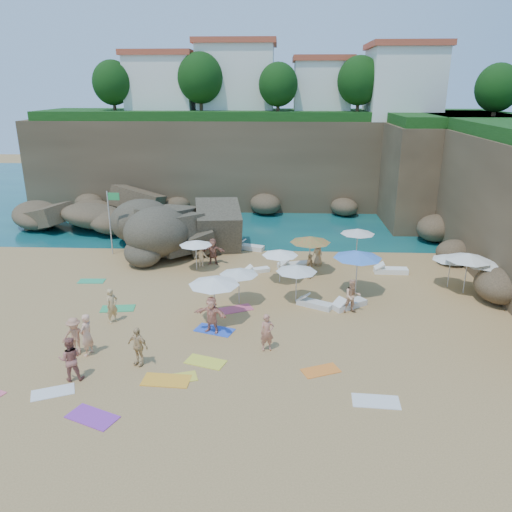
{
  "coord_description": "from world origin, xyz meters",
  "views": [
    {
      "loc": [
        3.23,
        -23.08,
        10.92
      ],
      "look_at": [
        2.0,
        3.0,
        2.0
      ],
      "focal_mm": 35.0,
      "sensor_mm": 36.0,
      "label": 1
    }
  ],
  "objects_px": {
    "person_stand_2": "(201,256)",
    "person_stand_6": "(86,335)",
    "flag_pole": "(111,214)",
    "parasol_0": "(196,243)",
    "person_stand_4": "(318,254)",
    "person_stand_5": "(213,251)",
    "parasol_1": "(358,231)",
    "person_stand_1": "(70,359)",
    "rock_outcrop": "(164,254)",
    "lounger_0": "(294,265)",
    "person_stand_0": "(112,306)",
    "person_stand_3": "(309,266)",
    "parasol_2": "(280,253)"
  },
  "relations": [
    {
      "from": "person_stand_1",
      "to": "person_stand_0",
      "type": "bearing_deg",
      "value": -102.64
    },
    {
      "from": "rock_outcrop",
      "to": "person_stand_6",
      "type": "bearing_deg",
      "value": -91.01
    },
    {
      "from": "person_stand_5",
      "to": "person_stand_4",
      "type": "bearing_deg",
      "value": -0.82
    },
    {
      "from": "person_stand_0",
      "to": "person_stand_2",
      "type": "height_order",
      "value": "person_stand_0"
    },
    {
      "from": "parasol_1",
      "to": "person_stand_3",
      "type": "bearing_deg",
      "value": -133.06
    },
    {
      "from": "rock_outcrop",
      "to": "person_stand_5",
      "type": "xyz_separation_m",
      "value": [
        3.62,
        -1.73,
        0.85
      ]
    },
    {
      "from": "parasol_0",
      "to": "parasol_2",
      "type": "height_order",
      "value": "parasol_2"
    },
    {
      "from": "person_stand_0",
      "to": "flag_pole",
      "type": "bearing_deg",
      "value": 53.29
    },
    {
      "from": "parasol_0",
      "to": "person_stand_4",
      "type": "relative_size",
      "value": 1.29
    },
    {
      "from": "parasol_1",
      "to": "person_stand_2",
      "type": "distance_m",
      "value": 10.27
    },
    {
      "from": "person_stand_1",
      "to": "parasol_1",
      "type": "bearing_deg",
      "value": -144.03
    },
    {
      "from": "person_stand_5",
      "to": "flag_pole",
      "type": "bearing_deg",
      "value": 165.41
    },
    {
      "from": "parasol_1",
      "to": "person_stand_1",
      "type": "xyz_separation_m",
      "value": [
        -13.15,
        -14.94,
        -1.03
      ]
    },
    {
      "from": "person_stand_2",
      "to": "person_stand_6",
      "type": "bearing_deg",
      "value": 87.13
    },
    {
      "from": "parasol_2",
      "to": "person_stand_1",
      "type": "relative_size",
      "value": 1.16
    },
    {
      "from": "person_stand_1",
      "to": "person_stand_4",
      "type": "xyz_separation_m",
      "value": [
        10.52,
        13.68,
        -0.12
      ]
    },
    {
      "from": "person_stand_4",
      "to": "person_stand_6",
      "type": "distance_m",
      "value": 15.83
    },
    {
      "from": "person_stand_1",
      "to": "person_stand_2",
      "type": "xyz_separation_m",
      "value": [
        3.14,
        12.99,
        -0.14
      ]
    },
    {
      "from": "flag_pole",
      "to": "parasol_0",
      "type": "distance_m",
      "value": 6.82
    },
    {
      "from": "flag_pole",
      "to": "parasol_1",
      "type": "distance_m",
      "value": 16.41
    },
    {
      "from": "person_stand_5",
      "to": "person_stand_6",
      "type": "distance_m",
      "value": 12.35
    },
    {
      "from": "person_stand_1",
      "to": "lounger_0",
      "type": "bearing_deg",
      "value": -137.11
    },
    {
      "from": "parasol_1",
      "to": "person_stand_1",
      "type": "bearing_deg",
      "value": -131.36
    },
    {
      "from": "lounger_0",
      "to": "person_stand_1",
      "type": "xyz_separation_m",
      "value": [
        -9.0,
        -13.12,
        0.75
      ]
    },
    {
      "from": "person_stand_2",
      "to": "person_stand_6",
      "type": "relative_size",
      "value": 0.81
    },
    {
      "from": "person_stand_3",
      "to": "person_stand_6",
      "type": "relative_size",
      "value": 0.79
    },
    {
      "from": "person_stand_3",
      "to": "person_stand_5",
      "type": "bearing_deg",
      "value": 98.22
    },
    {
      "from": "person_stand_4",
      "to": "flag_pole",
      "type": "bearing_deg",
      "value": -137.45
    },
    {
      "from": "parasol_2",
      "to": "lounger_0",
      "type": "bearing_deg",
      "value": 69.84
    },
    {
      "from": "person_stand_0",
      "to": "person_stand_2",
      "type": "distance_m",
      "value": 8.56
    },
    {
      "from": "person_stand_3",
      "to": "person_stand_5",
      "type": "relative_size",
      "value": 0.88
    },
    {
      "from": "lounger_0",
      "to": "person_stand_5",
      "type": "relative_size",
      "value": 1.21
    },
    {
      "from": "parasol_0",
      "to": "lounger_0",
      "type": "bearing_deg",
      "value": 5.81
    },
    {
      "from": "lounger_0",
      "to": "parasol_1",
      "type": "bearing_deg",
      "value": 4.75
    },
    {
      "from": "person_stand_4",
      "to": "person_stand_5",
      "type": "height_order",
      "value": "person_stand_5"
    },
    {
      "from": "parasol_1",
      "to": "parasol_2",
      "type": "xyz_separation_m",
      "value": [
        -5.06,
        -4.27,
        -0.12
      ]
    },
    {
      "from": "person_stand_2",
      "to": "person_stand_5",
      "type": "bearing_deg",
      "value": -121.51
    },
    {
      "from": "flag_pole",
      "to": "person_stand_6",
      "type": "height_order",
      "value": "flag_pole"
    },
    {
      "from": "flag_pole",
      "to": "person_stand_0",
      "type": "relative_size",
      "value": 2.53
    },
    {
      "from": "parasol_0",
      "to": "person_stand_1",
      "type": "height_order",
      "value": "parasol_0"
    },
    {
      "from": "parasol_1",
      "to": "person_stand_0",
      "type": "relative_size",
      "value": 1.29
    },
    {
      "from": "person_stand_1",
      "to": "person_stand_3",
      "type": "bearing_deg",
      "value": -143.49
    },
    {
      "from": "person_stand_2",
      "to": "person_stand_3",
      "type": "xyz_separation_m",
      "value": [
        6.73,
        -1.57,
        -0.02
      ]
    },
    {
      "from": "parasol_1",
      "to": "person_stand_2",
      "type": "xyz_separation_m",
      "value": [
        -10.02,
        -1.95,
        -1.17
      ]
    },
    {
      "from": "flag_pole",
      "to": "parasol_2",
      "type": "distance_m",
      "value": 12.28
    },
    {
      "from": "rock_outcrop",
      "to": "person_stand_2",
      "type": "height_order",
      "value": "rock_outcrop"
    },
    {
      "from": "person_stand_6",
      "to": "parasol_1",
      "type": "bearing_deg",
      "value": 150.21
    },
    {
      "from": "parasol_1",
      "to": "lounger_0",
      "type": "xyz_separation_m",
      "value": [
        -4.16,
        -1.82,
        -1.78
      ]
    },
    {
      "from": "parasol_2",
      "to": "person_stand_4",
      "type": "relative_size",
      "value": 1.33
    },
    {
      "from": "rock_outcrop",
      "to": "person_stand_4",
      "type": "height_order",
      "value": "rock_outcrop"
    }
  ]
}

